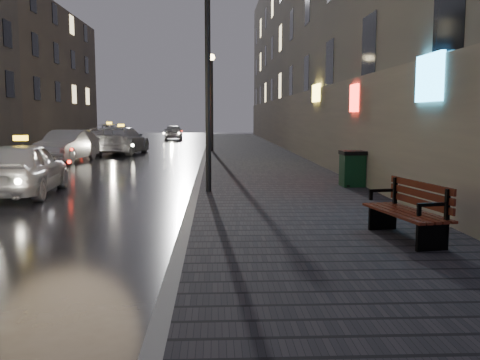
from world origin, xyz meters
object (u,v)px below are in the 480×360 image
object	(u,v)px
car_left_mid	(67,146)
taxi_far	(110,135)
lamp_near	(208,59)
car_far	(173,132)
bench	(410,210)
taxi_mid	(121,140)
taxi_near	(22,168)
lamp_far	(212,90)
trash_bin	(352,168)

from	to	relation	value
car_left_mid	taxi_far	world-z (taller)	taxi_far
lamp_near	car_left_mid	bearing A→B (deg)	120.58
taxi_far	car_far	world-z (taller)	taxi_far
car_far	taxi_far	bearing A→B (deg)	67.06
lamp_near	car_left_mid	world-z (taller)	lamp_near
bench	taxi_mid	xyz separation A→B (m)	(-8.23, 21.63, 0.14)
car_left_mid	car_far	world-z (taller)	car_left_mid
taxi_mid	taxi_far	size ratio (longest dim) A/B	0.93
lamp_near	car_far	distance (m)	34.54
taxi_near	car_far	xyz separation A→B (m)	(1.34, 33.65, -0.05)
taxi_near	car_left_mid	bearing A→B (deg)	-84.25
lamp_near	taxi_near	bearing A→B (deg)	173.15
lamp_far	taxi_far	world-z (taller)	lamp_far
car_left_mid	taxi_near	bearing A→B (deg)	-73.10
lamp_far	taxi_mid	size ratio (longest dim) A/B	1.02
trash_bin	taxi_mid	world-z (taller)	taxi_mid
car_far	lamp_far	bearing A→B (deg)	95.73
car_far	trash_bin	bearing A→B (deg)	97.37
trash_bin	car_left_mid	xyz separation A→B (m)	(-10.56, 10.31, 0.07)
taxi_mid	car_far	distance (m)	18.16
lamp_near	car_far	xyz separation A→B (m)	(-3.56, 34.24, -2.83)
bench	car_far	bearing A→B (deg)	89.47
taxi_mid	car_left_mid	bearing A→B (deg)	78.80
taxi_far	lamp_near	bearing A→B (deg)	-65.82
bench	trash_bin	distance (m)	6.41
lamp_near	trash_bin	size ratio (longest dim) A/B	5.38
lamp_near	taxi_far	bearing A→B (deg)	106.81
taxi_mid	taxi_near	bearing A→B (deg)	97.18
car_left_mid	car_far	bearing A→B (deg)	90.18
taxi_near	trash_bin	bearing A→B (deg)	178.42
lamp_far	car_far	world-z (taller)	lamp_far
taxi_near	taxi_far	world-z (taller)	taxi_far
trash_bin	taxi_far	distance (m)	24.97
trash_bin	taxi_far	bearing A→B (deg)	114.74
car_far	taxi_near	bearing A→B (deg)	82.41
taxi_near	car_far	world-z (taller)	taxi_near
lamp_near	car_left_mid	distance (m)	13.29
taxi_mid	car_far	size ratio (longest dim) A/B	1.33
car_far	lamp_near	bearing A→B (deg)	90.63
bench	taxi_mid	size ratio (longest dim) A/B	0.36
lamp_far	taxi_near	size ratio (longest dim) A/B	1.25
taxi_near	car_far	distance (m)	33.68
lamp_near	taxi_far	distance (m)	24.48
lamp_far	taxi_near	distance (m)	16.41
trash_bin	car_far	world-z (taller)	car_far
lamp_near	bench	distance (m)	6.99
trash_bin	car_left_mid	distance (m)	14.76
lamp_far	taxi_far	size ratio (longest dim) A/B	0.95
lamp_near	lamp_far	size ratio (longest dim) A/B	1.00
lamp_near	bench	xyz separation A→B (m)	(3.22, -5.49, -2.88)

